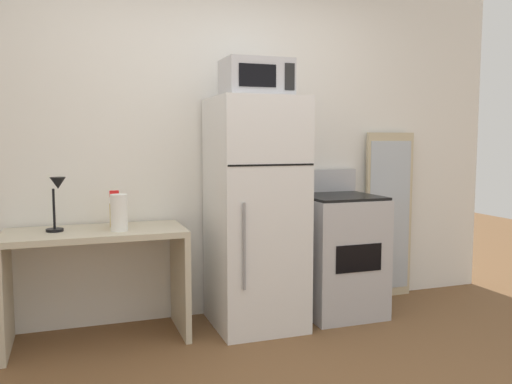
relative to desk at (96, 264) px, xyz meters
name	(u,v)px	position (x,y,z in m)	size (l,w,h in m)	color
wall_back_white	(209,145)	(0.86, 0.35, 0.78)	(5.00, 0.10, 2.60)	white
desk	(96,264)	(0.00, 0.00, 0.00)	(1.16, 0.55, 0.75)	beige
desk_lamp	(57,195)	(-0.23, 0.01, 0.47)	(0.14, 0.12, 0.35)	black
spray_bottle	(115,212)	(0.13, 0.09, 0.33)	(0.06, 0.06, 0.25)	yellow
paper_towel_roll	(119,213)	(0.15, -0.09, 0.35)	(0.11, 0.11, 0.24)	white
refrigerator	(255,213)	(1.10, -0.05, 0.29)	(0.61, 0.68, 1.64)	white
microwave	(256,78)	(1.10, -0.07, 1.24)	(0.46, 0.35, 0.26)	#B7B7BC
oven_range	(338,254)	(1.79, -0.02, -0.06)	(0.57, 0.61, 1.10)	#B7B7BC
leaning_mirror	(389,215)	(2.40, 0.23, 0.18)	(0.44, 0.03, 1.40)	#C6B793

